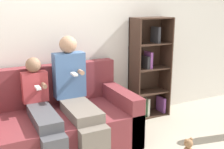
# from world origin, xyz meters

# --- Properties ---
(back_wall) EXTENTS (10.00, 0.06, 2.55)m
(back_wall) POSITION_xyz_m (0.00, 1.05, 1.27)
(back_wall) COLOR silver
(back_wall) RESTS_ON ground_plane
(couch) EXTENTS (1.74, 0.92, 0.89)m
(couch) POSITION_xyz_m (-0.12, 0.56, 0.28)
(couch) COLOR maroon
(couch) RESTS_ON ground_plane
(adult_seated) EXTENTS (0.36, 0.89, 1.25)m
(adult_seated) POSITION_xyz_m (0.10, 0.48, 0.63)
(adult_seated) COLOR #70665B
(adult_seated) RESTS_ON ground_plane
(child_seated) EXTENTS (0.28, 0.90, 1.03)m
(child_seated) POSITION_xyz_m (-0.30, 0.42, 0.52)
(child_seated) COLOR #47474C
(child_seated) RESTS_ON ground_plane
(bookshelf) EXTENTS (0.55, 0.30, 1.42)m
(bookshelf) POSITION_xyz_m (1.34, 0.90, 0.66)
(bookshelf) COLOR #3D281E
(bookshelf) RESTS_ON ground_plane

